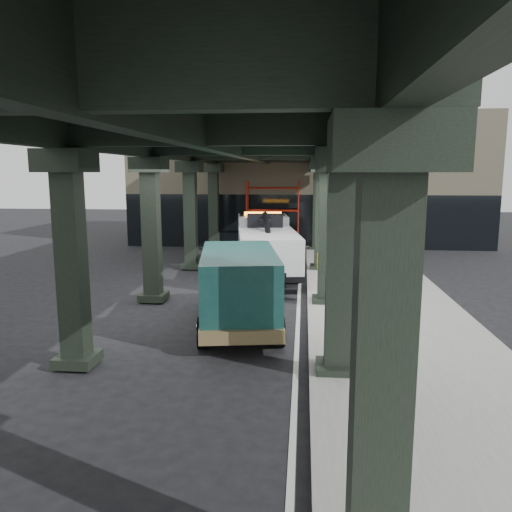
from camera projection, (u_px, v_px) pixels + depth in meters
The scene contains 8 objects.
ground at pixel (242, 321), 15.31m from camera, with size 90.00×90.00×0.00m, color black.
sidewalk at pixel (382, 305), 16.84m from camera, with size 5.00×40.00×0.15m, color gray.
lane_stripe at pixel (299, 305), 17.12m from camera, with size 0.12×38.00×0.01m, color silver.
viaduct at pixel (237, 143), 16.41m from camera, with size 7.40×32.00×6.40m.
building at pixel (307, 180), 34.09m from camera, with size 22.00×10.00×8.00m, color #C6B793.
scaffolding at pixel (273, 213), 29.34m from camera, with size 3.08×0.88×4.00m.
tow_truck at pixel (265, 243), 22.45m from camera, with size 3.45×8.62×2.75m.
towed_van at pixel (239, 286), 14.55m from camera, with size 3.01×5.90×2.29m.
Camera 1 is at (1.83, -14.67, 4.50)m, focal length 35.00 mm.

